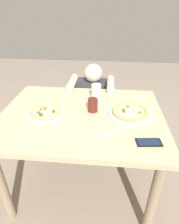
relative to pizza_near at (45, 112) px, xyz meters
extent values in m
plane|color=gray|center=(0.27, 0.03, -0.77)|extent=(8.00, 8.00, 0.00)
cube|color=tan|center=(0.27, 0.03, -0.04)|extent=(1.21, 0.92, 0.04)
cylinder|color=#89765B|center=(-0.26, -0.36, -0.41)|extent=(0.07, 0.07, 0.71)
cylinder|color=#89765B|center=(0.79, -0.36, -0.41)|extent=(0.07, 0.07, 0.71)
cylinder|color=#89765B|center=(-0.26, 0.41, -0.41)|extent=(0.07, 0.07, 0.71)
cylinder|color=#89765B|center=(0.79, 0.41, -0.41)|extent=(0.07, 0.07, 0.71)
cylinder|color=#B7B7BC|center=(0.00, 0.00, -0.01)|extent=(0.29, 0.29, 0.01)
cylinder|color=#EFD68C|center=(0.00, 0.00, 0.00)|extent=(0.19, 0.19, 0.01)
torus|color=tan|center=(0.00, 0.00, 0.01)|extent=(0.25, 0.25, 0.03)
sphere|color=maroon|center=(0.07, -0.01, 0.01)|extent=(0.03, 0.03, 0.03)
sphere|color=brown|center=(-0.01, -0.06, 0.01)|extent=(0.03, 0.03, 0.03)
sphere|color=gold|center=(-0.05, 0.05, 0.01)|extent=(0.03, 0.03, 0.03)
sphere|color=#BF4C19|center=(-0.01, 0.03, 0.01)|extent=(0.03, 0.03, 0.03)
sphere|color=#2D6623|center=(-0.04, -0.03, 0.01)|extent=(0.02, 0.02, 0.02)
sphere|color=gold|center=(-0.01, -0.06, 0.01)|extent=(0.02, 0.02, 0.02)
sphere|color=brown|center=(-0.04, 0.01, 0.01)|extent=(0.02, 0.02, 0.02)
cylinder|color=#B7B7BC|center=(0.63, 0.06, -0.01)|extent=(0.32, 0.32, 0.01)
cylinder|color=#EFD68C|center=(0.63, 0.06, 0.00)|extent=(0.21, 0.21, 0.01)
torus|color=tan|center=(0.63, 0.06, 0.01)|extent=(0.26, 0.26, 0.02)
sphere|color=brown|center=(0.58, 0.04, 0.01)|extent=(0.02, 0.02, 0.02)
sphere|color=#2D6623|center=(0.61, 0.12, 0.01)|extent=(0.02, 0.02, 0.02)
sphere|color=gold|center=(0.58, 0.09, 0.01)|extent=(0.02, 0.02, 0.02)
sphere|color=#2D6623|center=(0.58, 0.06, 0.01)|extent=(0.02, 0.02, 0.02)
sphere|color=#BF4C19|center=(0.69, 0.03, 0.01)|extent=(0.02, 0.02, 0.02)
cylinder|color=#4C1E14|center=(0.35, 0.07, 0.03)|extent=(0.08, 0.08, 0.10)
cylinder|color=silver|center=(0.36, 0.30, 0.04)|extent=(0.08, 0.08, 0.12)
cube|color=white|center=(0.34, 0.30, 0.07)|extent=(0.03, 0.03, 0.02)
cube|color=white|center=(0.36, 0.31, 0.08)|extent=(0.04, 0.04, 0.03)
cube|color=silver|center=(0.45, -0.22, -0.02)|extent=(0.15, 0.09, 0.00)
cube|color=silver|center=(0.53, -0.17, -0.02)|extent=(0.05, 0.04, 0.00)
cube|color=black|center=(0.71, -0.27, -0.01)|extent=(0.16, 0.09, 0.01)
cube|color=#192338|center=(0.71, -0.27, -0.01)|extent=(0.14, 0.08, 0.00)
cylinder|color=#333847|center=(0.30, 0.77, -0.54)|extent=(0.33, 0.33, 0.45)
cube|color=#2D2D33|center=(0.30, 0.77, -0.19)|extent=(0.41, 0.22, 0.26)
sphere|color=beige|center=(0.30, 0.77, 0.04)|extent=(0.19, 0.19, 0.19)
cylinder|color=beige|center=(0.11, 0.54, 0.02)|extent=(0.07, 0.28, 0.07)
cylinder|color=beige|center=(0.48, 0.54, 0.02)|extent=(0.07, 0.28, 0.07)
camera|label=1|loc=(0.45, -1.18, 0.72)|focal=30.67mm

